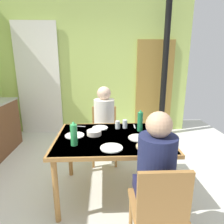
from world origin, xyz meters
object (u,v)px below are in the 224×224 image
Objects in this scene: dining_table at (113,142)px; water_bottle_green_far at (74,134)px; person_near_diner at (156,165)px; water_bottle_green_near at (140,121)px; serving_bowl_center at (94,133)px; chair_far_diner at (104,131)px; person_far_diner at (104,116)px; chair_near_diner at (158,207)px.

water_bottle_green_far reaches higher than dining_table.
person_near_diner reaches higher than water_bottle_green_near.
serving_bowl_center is (-0.55, -0.11, -0.10)m from water_bottle_green_near.
water_bottle_green_far is (-0.31, -1.05, 0.36)m from chair_far_diner.
chair_far_diner is 0.83m from serving_bowl_center.
water_bottle_green_near is at bearing 123.23° from chair_far_diner.
water_bottle_green_near is at bearing 27.17° from water_bottle_green_far.
chair_far_diner is at bearing -90.00° from person_far_diner.
person_near_diner is at bearing -66.01° from dining_table.
serving_bowl_center is (-0.12, -0.64, -0.01)m from person_far_diner.
chair_near_diner is 1.07m from serving_bowl_center.
chair_near_diner is 1.00× the size of chair_far_diner.
chair_far_diner reaches higher than dining_table.
water_bottle_green_near is (0.03, 0.87, 0.09)m from person_near_diner.
dining_table is 0.24m from serving_bowl_center.
dining_table is 7.55× the size of serving_bowl_center.
chair_near_diner is 5.12× the size of serving_bowl_center.
water_bottle_green_near is 0.84m from water_bottle_green_far.
person_near_diner is 4.53× the size of serving_bowl_center.
person_near_diner is 0.88m from water_bottle_green_near.
water_bottle_green_far is (-0.71, 0.49, 0.08)m from person_near_diner.
chair_near_diner reaches higher than serving_bowl_center.
water_bottle_green_near reaches higher than water_bottle_green_far.
chair_near_diner is at bearing 103.56° from chair_far_diner.
serving_bowl_center is (-0.52, 0.76, -0.01)m from person_near_diner.
chair_near_diner is 1.72m from chair_far_diner.
serving_bowl_center is (-0.12, -0.77, 0.27)m from chair_far_diner.
chair_far_diner is 5.12× the size of serving_bowl_center.
person_near_diner is 1.00× the size of person_far_diner.
person_near_diner is 1.46m from person_far_diner.
dining_table is 0.86m from chair_far_diner.
person_far_diner is (-0.00, -0.14, 0.28)m from chair_far_diner.
dining_table is at bearing -16.56° from serving_bowl_center.
water_bottle_green_near is (0.34, 0.17, 0.20)m from dining_table.
water_bottle_green_far is at bearing 71.20° from person_far_diner.
person_far_diner reaches higher than water_bottle_green_far.
dining_table is at bearing -153.41° from water_bottle_green_near.
person_far_diner is at bearing 104.72° from chair_near_diner.
water_bottle_green_far is at bearing 138.75° from chair_near_diner.
chair_near_diner is 1.13× the size of person_near_diner.
chair_near_diner and chair_far_diner have the same top height.
chair_far_diner is at bearing 123.23° from water_bottle_green_near.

